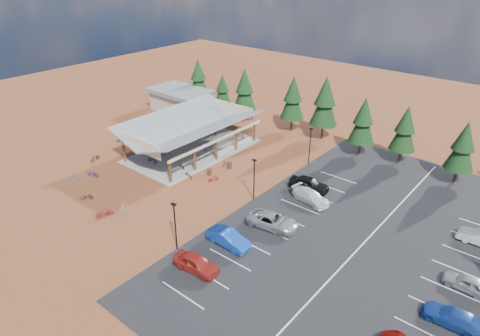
% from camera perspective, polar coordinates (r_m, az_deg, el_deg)
% --- Properties ---
extents(ground, '(140.00, 140.00, 0.00)m').
position_cam_1_polar(ground, '(51.17, -3.97, -3.22)').
color(ground, brown).
rests_on(ground, ground).
extents(asphalt_lot, '(27.00, 44.00, 0.04)m').
position_cam_1_polar(asphalt_lot, '(44.90, 16.54, -9.19)').
color(asphalt_lot, black).
rests_on(asphalt_lot, ground).
extents(concrete_pad, '(10.60, 18.60, 0.10)m').
position_cam_1_polar(concrete_pad, '(61.85, -6.28, 2.33)').
color(concrete_pad, gray).
rests_on(concrete_pad, ground).
extents(bike_pavilion, '(11.65, 19.40, 4.97)m').
position_cam_1_polar(bike_pavilion, '(60.39, -6.46, 5.58)').
color(bike_pavilion, '#532917').
rests_on(bike_pavilion, concrete_pad).
extents(outbuilding, '(11.00, 7.00, 3.90)m').
position_cam_1_polar(outbuilding, '(77.73, -7.87, 9.01)').
color(outbuilding, '#ADA593').
rests_on(outbuilding, ground).
extents(lamp_post_0, '(0.50, 0.25, 5.14)m').
position_cam_1_polar(lamp_post_0, '(40.70, -8.65, -7.29)').
color(lamp_post_0, black).
rests_on(lamp_post_0, ground).
extents(lamp_post_1, '(0.50, 0.25, 5.14)m').
position_cam_1_polar(lamp_post_1, '(48.18, 1.89, -1.16)').
color(lamp_post_1, black).
rests_on(lamp_post_1, ground).
extents(lamp_post_2, '(0.50, 0.25, 5.14)m').
position_cam_1_polar(lamp_post_2, '(57.21, 9.32, 3.22)').
color(lamp_post_2, black).
rests_on(lamp_post_2, ground).
extents(trash_bin_0, '(0.60, 0.60, 0.90)m').
position_cam_1_polar(trash_bin_0, '(54.81, -4.08, -0.50)').
color(trash_bin_0, '#452718').
rests_on(trash_bin_0, ground).
extents(trash_bin_1, '(0.60, 0.60, 0.90)m').
position_cam_1_polar(trash_bin_1, '(56.37, -1.38, 0.38)').
color(trash_bin_1, '#452718').
rests_on(trash_bin_1, ground).
extents(pine_0, '(3.69, 3.69, 8.59)m').
position_cam_1_polar(pine_0, '(79.53, -5.57, 11.97)').
color(pine_0, '#382314').
rests_on(pine_0, ground).
extents(pine_1, '(2.94, 2.94, 6.86)m').
position_cam_1_polar(pine_1, '(75.67, -2.33, 10.45)').
color(pine_1, '#382314').
rests_on(pine_1, ground).
extents(pine_2, '(3.85, 3.85, 8.97)m').
position_cam_1_polar(pine_2, '(71.01, 0.62, 10.45)').
color(pine_2, '#382314').
rests_on(pine_2, ground).
extents(pine_3, '(3.79, 3.79, 8.84)m').
position_cam_1_polar(pine_3, '(67.42, 7.07, 9.27)').
color(pine_3, '#382314').
rests_on(pine_3, ground).
extents(pine_4, '(4.16, 4.16, 9.68)m').
position_cam_1_polar(pine_4, '(64.87, 11.28, 8.72)').
color(pine_4, '#382314').
rests_on(pine_4, ground).
extents(pine_5, '(3.59, 3.59, 8.37)m').
position_cam_1_polar(pine_5, '(60.79, 16.12, 6.12)').
color(pine_5, '#382314').
rests_on(pine_5, ground).
extents(pine_6, '(3.43, 3.43, 7.98)m').
position_cam_1_polar(pine_6, '(60.28, 21.15, 4.92)').
color(pine_6, '#382314').
rests_on(pine_6, ground).
extents(pine_7, '(3.46, 3.46, 8.06)m').
position_cam_1_polar(pine_7, '(57.45, 27.61, 2.58)').
color(pine_7, '#382314').
rests_on(pine_7, ground).
extents(bike_0, '(1.74, 0.70, 0.90)m').
position_cam_1_polar(bike_0, '(58.72, -11.63, 1.04)').
color(bike_0, black).
rests_on(bike_0, concrete_pad).
extents(bike_1, '(1.77, 0.54, 1.05)m').
position_cam_1_polar(bike_1, '(59.75, -9.81, 1.77)').
color(bike_1, gray).
rests_on(bike_1, concrete_pad).
extents(bike_2, '(1.56, 0.63, 0.81)m').
position_cam_1_polar(bike_2, '(65.35, -6.13, 4.16)').
color(bike_2, '#232999').
rests_on(bike_2, concrete_pad).
extents(bike_3, '(1.81, 0.86, 1.05)m').
position_cam_1_polar(bike_3, '(66.95, -3.56, 4.95)').
color(bike_3, maroon).
rests_on(bike_3, concrete_pad).
extents(bike_4, '(1.67, 0.96, 0.83)m').
position_cam_1_polar(bike_4, '(56.62, -7.82, 0.32)').
color(bike_4, black).
rests_on(bike_4, concrete_pad).
extents(bike_5, '(1.60, 0.69, 0.93)m').
position_cam_1_polar(bike_5, '(58.65, -8.60, 1.30)').
color(bike_5, gray).
rests_on(bike_5, concrete_pad).
extents(bike_6, '(1.92, 1.04, 0.96)m').
position_cam_1_polar(bike_6, '(61.67, -4.94, 2.85)').
color(bike_6, navy).
rests_on(bike_6, concrete_pad).
extents(bike_7, '(1.89, 0.63, 1.12)m').
position_cam_1_polar(bike_7, '(65.28, -0.08, 4.44)').
color(bike_7, '#92391E').
rests_on(bike_7, concrete_pad).
extents(bike_8, '(1.24, 1.99, 0.99)m').
position_cam_1_polar(bike_8, '(61.56, -18.74, 1.31)').
color(bike_8, black).
rests_on(bike_8, ground).
extents(bike_9, '(1.36, 1.88, 1.12)m').
position_cam_1_polar(bike_9, '(56.90, -20.88, -1.14)').
color(bike_9, gray).
rests_on(bike_9, ground).
extents(bike_10, '(1.95, 1.15, 0.97)m').
position_cam_1_polar(bike_10, '(57.27, -19.02, -0.72)').
color(bike_10, navy).
rests_on(bike_10, ground).
extents(bike_11, '(1.23, 1.90, 1.11)m').
position_cam_1_polar(bike_11, '(48.48, -17.64, -5.67)').
color(bike_11, maroon).
rests_on(bike_11, ground).
extents(bike_12, '(1.48, 1.44, 0.80)m').
position_cam_1_polar(bike_12, '(52.46, -19.79, -3.60)').
color(bike_12, black).
rests_on(bike_12, ground).
extents(bike_13, '(1.64, 0.97, 0.95)m').
position_cam_1_polar(bike_13, '(48.72, -14.96, -5.21)').
color(bike_13, '#93969B').
rests_on(bike_13, ground).
extents(bike_14, '(0.62, 1.62, 0.84)m').
position_cam_1_polar(bike_14, '(57.18, -1.77, 0.75)').
color(bike_14, navy).
rests_on(bike_14, ground).
extents(bike_15, '(0.94, 1.54, 0.90)m').
position_cam_1_polar(bike_15, '(53.21, -3.58, -1.39)').
color(bike_15, maroon).
rests_on(bike_15, ground).
extents(bike_16, '(1.58, 0.78, 0.80)m').
position_cam_1_polar(bike_16, '(54.30, -6.85, -0.98)').
color(bike_16, black).
rests_on(bike_16, ground).
extents(car_0, '(4.64, 2.24, 1.53)m').
position_cam_1_polar(car_0, '(39.26, -5.88, -12.53)').
color(car_0, maroon).
rests_on(car_0, asphalt_lot).
extents(car_1, '(4.71, 1.69, 1.55)m').
position_cam_1_polar(car_1, '(41.99, -1.58, -9.35)').
color(car_1, '#123C9D').
rests_on(car_1, asphalt_lot).
extents(car_2, '(5.75, 3.37, 1.50)m').
position_cam_1_polar(car_2, '(44.59, 4.35, -7.05)').
color(car_2, gray).
rests_on(car_2, asphalt_lot).
extents(car_3, '(5.03, 2.82, 1.38)m').
position_cam_1_polar(car_3, '(49.40, 9.40, -3.77)').
color(car_3, silver).
rests_on(car_3, asphalt_lot).
extents(car_4, '(5.07, 2.68, 1.64)m').
position_cam_1_polar(car_4, '(51.70, 9.21, -2.10)').
color(car_4, black).
rests_on(car_4, asphalt_lot).
extents(car_7, '(4.76, 2.07, 1.36)m').
position_cam_1_polar(car_7, '(38.19, 26.62, -17.42)').
color(car_7, navy).
rests_on(car_7, asphalt_lot).
extents(car_8, '(3.99, 1.73, 1.34)m').
position_cam_1_polar(car_8, '(41.92, 28.04, -13.38)').
color(car_8, gray).
rests_on(car_8, asphalt_lot).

